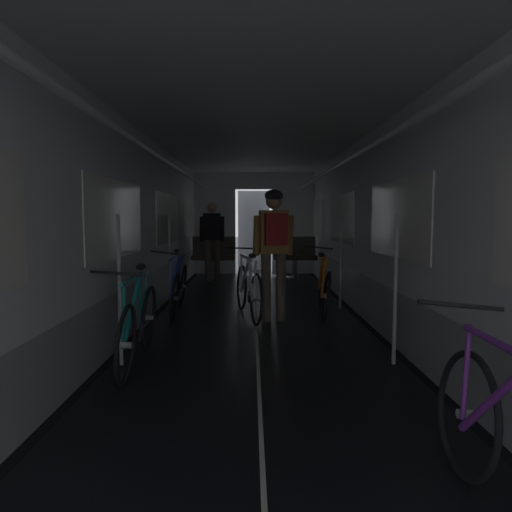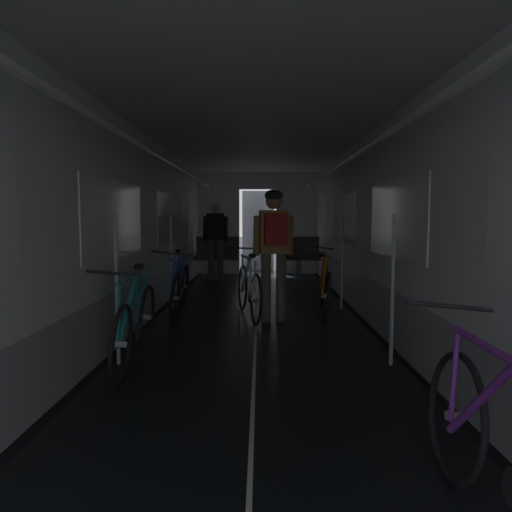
{
  "view_description": "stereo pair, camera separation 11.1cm",
  "coord_description": "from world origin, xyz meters",
  "px_view_note": "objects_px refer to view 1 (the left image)",
  "views": [
    {
      "loc": [
        -0.06,
        -2.05,
        1.37
      ],
      "look_at": [
        0.0,
        3.89,
        0.86
      ],
      "focal_mm": 32.01,
      "sensor_mm": 36.0,
      "label": 1
    },
    {
      "loc": [
        0.05,
        -2.05,
        1.37
      ],
      "look_at": [
        0.0,
        3.89,
        0.86
      ],
      "focal_mm": 32.01,
      "sensor_mm": 36.0,
      "label": 2
    }
  ],
  "objects_px": {
    "bicycle_teal": "(138,324)",
    "bicycle_white_in_aisle": "(248,289)",
    "bench_seat_far_left": "(214,254)",
    "bicycle_orange": "(324,287)",
    "person_standing_near_bench": "(212,236)",
    "person_cyclist_aisle": "(274,240)",
    "bench_seat_far_right": "(294,253)",
    "bicycle_blue": "(179,288)"
  },
  "relations": [
    {
      "from": "bicycle_teal",
      "to": "bicycle_white_in_aisle",
      "type": "distance_m",
      "value": 2.26
    },
    {
      "from": "bench_seat_far_left",
      "to": "bicycle_white_in_aisle",
      "type": "bearing_deg",
      "value": -78.56
    },
    {
      "from": "bicycle_orange",
      "to": "person_standing_near_bench",
      "type": "xyz_separation_m",
      "value": [
        -1.87,
        3.32,
        0.59
      ]
    },
    {
      "from": "bench_seat_far_left",
      "to": "person_cyclist_aisle",
      "type": "bearing_deg",
      "value": -74.89
    },
    {
      "from": "bicycle_orange",
      "to": "person_cyclist_aisle",
      "type": "relative_size",
      "value": 0.98
    },
    {
      "from": "bench_seat_far_right",
      "to": "person_cyclist_aisle",
      "type": "xyz_separation_m",
      "value": [
        -0.66,
        -4.21,
        0.5
      ]
    },
    {
      "from": "bench_seat_far_right",
      "to": "bicycle_teal",
      "type": "bearing_deg",
      "value": -108.55
    },
    {
      "from": "bicycle_teal",
      "to": "person_standing_near_bench",
      "type": "distance_m",
      "value": 5.63
    },
    {
      "from": "bicycle_orange",
      "to": "bicycle_teal",
      "type": "bearing_deg",
      "value": -132.46
    },
    {
      "from": "person_cyclist_aisle",
      "to": "bicycle_white_in_aisle",
      "type": "relative_size",
      "value": 1.04
    },
    {
      "from": "bicycle_teal",
      "to": "person_cyclist_aisle",
      "type": "relative_size",
      "value": 0.98
    },
    {
      "from": "person_standing_near_bench",
      "to": "bench_seat_far_left",
      "type": "bearing_deg",
      "value": 90.41
    },
    {
      "from": "bicycle_blue",
      "to": "bicycle_orange",
      "type": "height_order",
      "value": "bicycle_blue"
    },
    {
      "from": "bench_seat_far_left",
      "to": "bench_seat_far_right",
      "type": "distance_m",
      "value": 1.8
    },
    {
      "from": "bicycle_white_in_aisle",
      "to": "bicycle_teal",
      "type": "bearing_deg",
      "value": -116.3
    },
    {
      "from": "bicycle_orange",
      "to": "person_cyclist_aisle",
      "type": "distance_m",
      "value": 1.13
    },
    {
      "from": "bicycle_white_in_aisle",
      "to": "bicycle_blue",
      "type": "bearing_deg",
      "value": 172.07
    },
    {
      "from": "bicycle_teal",
      "to": "person_standing_near_bench",
      "type": "bearing_deg",
      "value": 87.88
    },
    {
      "from": "bicycle_teal",
      "to": "bench_seat_far_right",
      "type": "bearing_deg",
      "value": 71.45
    },
    {
      "from": "bicycle_teal",
      "to": "bicycle_blue",
      "type": "bearing_deg",
      "value": 89.24
    },
    {
      "from": "bicycle_orange",
      "to": "bicycle_white_in_aisle",
      "type": "distance_m",
      "value": 1.1
    },
    {
      "from": "bench_seat_far_right",
      "to": "bicycle_blue",
      "type": "distance_m",
      "value": 4.29
    },
    {
      "from": "bench_seat_far_right",
      "to": "person_standing_near_bench",
      "type": "bearing_deg",
      "value": -168.17
    },
    {
      "from": "bicycle_teal",
      "to": "person_standing_near_bench",
      "type": "height_order",
      "value": "person_standing_near_bench"
    },
    {
      "from": "bench_seat_far_left",
      "to": "bench_seat_far_right",
      "type": "relative_size",
      "value": 1.0
    },
    {
      "from": "bench_seat_far_left",
      "to": "bicycle_teal",
      "type": "relative_size",
      "value": 0.58
    },
    {
      "from": "bicycle_blue",
      "to": "person_standing_near_bench",
      "type": "distance_m",
      "value": 3.49
    },
    {
      "from": "person_cyclist_aisle",
      "to": "person_standing_near_bench",
      "type": "height_order",
      "value": "person_cyclist_aisle"
    },
    {
      "from": "bicycle_teal",
      "to": "bicycle_white_in_aisle",
      "type": "bearing_deg",
      "value": 63.7
    },
    {
      "from": "bicycle_orange",
      "to": "person_cyclist_aisle",
      "type": "height_order",
      "value": "person_cyclist_aisle"
    },
    {
      "from": "bench_seat_far_right",
      "to": "bicycle_orange",
      "type": "xyz_separation_m",
      "value": [
        0.08,
        -3.7,
        -0.19
      ]
    },
    {
      "from": "person_standing_near_bench",
      "to": "bicycle_white_in_aisle",
      "type": "bearing_deg",
      "value": -77.43
    },
    {
      "from": "bicycle_orange",
      "to": "person_cyclist_aisle",
      "type": "xyz_separation_m",
      "value": [
        -0.74,
        -0.51,
        0.69
      ]
    },
    {
      "from": "bench_seat_far_left",
      "to": "bicycle_teal",
      "type": "xyz_separation_m",
      "value": [
        -0.2,
        -5.97,
        -0.18
      ]
    },
    {
      "from": "bench_seat_far_left",
      "to": "bicycle_teal",
      "type": "distance_m",
      "value": 5.98
    },
    {
      "from": "bench_seat_far_left",
      "to": "bicycle_blue",
      "type": "distance_m",
      "value": 3.82
    },
    {
      "from": "bicycle_white_in_aisle",
      "to": "person_standing_near_bench",
      "type": "xyz_separation_m",
      "value": [
        -0.8,
        3.57,
        0.59
      ]
    },
    {
      "from": "bicycle_orange",
      "to": "bench_seat_far_left",
      "type": "bearing_deg",
      "value": 116.88
    },
    {
      "from": "bench_seat_far_left",
      "to": "bicycle_orange",
      "type": "relative_size",
      "value": 0.58
    },
    {
      "from": "bench_seat_far_right",
      "to": "bicycle_blue",
      "type": "relative_size",
      "value": 0.58
    },
    {
      "from": "bicycle_white_in_aisle",
      "to": "person_standing_near_bench",
      "type": "height_order",
      "value": "person_standing_near_bench"
    },
    {
      "from": "bicycle_teal",
      "to": "bicycle_white_in_aisle",
      "type": "relative_size",
      "value": 1.01
    }
  ]
}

